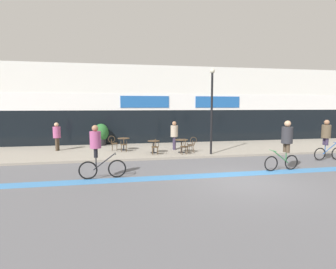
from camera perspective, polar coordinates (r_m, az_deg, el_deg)
The scene contains 19 objects.
ground_plane at distance 10.43m, azimuth 16.45°, elevation -9.79°, with size 120.00×120.00×0.00m, color #5B5B60.
sidewalk_slab at distance 17.03m, azimuth 5.26°, elevation -3.15°, with size 40.00×5.50×0.12m, color gray.
storefront_facade at distance 21.37m, azimuth 1.84°, elevation 6.29°, with size 40.00×4.06×5.72m.
bike_lane_stripe at distance 11.35m, azimuth 13.98°, elevation -8.39°, with size 36.00×0.70×0.01m, color #3D7AB7.
bistro_table_0 at distance 16.31m, azimuth -9.65°, elevation -1.51°, with size 0.74×0.74×0.74m.
bistro_table_1 at distance 15.15m, azimuth -3.13°, elevation -2.11°, with size 0.70×0.70×0.72m.
bistro_table_2 at distance 15.28m, azimuth 2.97°, elevation -1.90°, with size 0.76×0.76×0.76m.
cafe_chair_0_near at distance 15.69m, azimuth -9.60°, elevation -1.88°, with size 0.40×0.58×0.90m.
cafe_chair_0_side at distance 16.31m, azimuth -11.85°, elevation -1.62°, with size 0.58×0.41×0.90m.
cafe_chair_1_near at distance 14.53m, azimuth -2.80°, elevation -2.45°, with size 0.40×0.57×0.90m.
cafe_chair_2_near at distance 14.68m, azimuth 3.56°, elevation -2.36°, with size 0.41×0.58×0.90m.
cafe_chair_2_side at distance 15.45m, azimuth 5.22°, elevation -1.95°, with size 0.59×0.42×0.90m.
planter_pot at distance 18.57m, azimuth -14.31°, elevation 0.18°, with size 0.99×0.99×1.49m.
lamp_post at distance 14.83m, azimuth 9.50°, elevation 6.37°, with size 0.26×0.26×4.74m.
cyclist_0 at distance 10.49m, azimuth -15.07°, elevation -3.03°, with size 1.82×0.51×2.11m.
cyclist_1 at distance 15.90m, azimuth 31.28°, elevation -0.41°, with size 1.71×0.48×2.12m.
cyclist_2 at distance 12.58m, azimuth 24.29°, elevation -1.25°, with size 1.70×0.54×2.20m.
pedestrian_near_end at distance 16.25m, azimuth 1.38°, elevation 0.37°, with size 0.46×0.46×1.76m.
pedestrian_far_end at distance 17.24m, azimuth -23.05°, elevation 0.10°, with size 0.55×0.55×1.71m.
Camera 1 is at (-4.65, -8.89, 2.84)m, focal length 28.00 mm.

